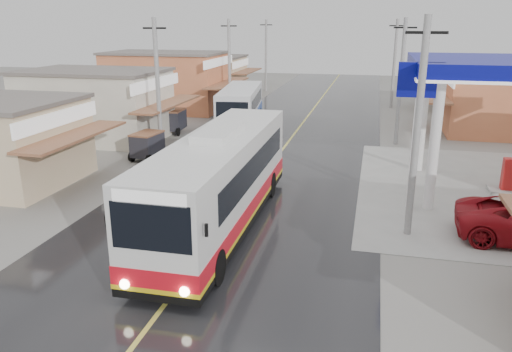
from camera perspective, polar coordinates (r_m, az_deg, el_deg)
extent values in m
plane|color=slate|center=(20.67, -2.89, -4.82)|extent=(120.00, 120.00, 0.00)
cube|color=black|center=(34.69, 4.02, 4.30)|extent=(12.00, 90.00, 0.02)
cube|color=#D8CC4C|center=(34.69, 4.02, 4.32)|extent=(0.15, 90.00, 0.01)
cylinder|color=white|center=(27.95, 18.50, 6.03)|extent=(0.44, 0.44, 5.50)
cylinder|color=white|center=(22.11, 19.69, 3.13)|extent=(0.44, 0.44, 5.50)
cube|color=#B21919|center=(26.10, 26.94, 0.21)|extent=(0.60, 0.45, 1.50)
cube|color=white|center=(21.97, 17.68, 3.92)|extent=(0.25, 0.25, 6.00)
cube|color=#090C81|center=(21.57, 18.29, 10.39)|extent=(1.80, 0.30, 1.40)
cube|color=silver|center=(19.09, -4.12, 0.02)|extent=(2.64, 12.44, 3.06)
cube|color=black|center=(19.63, -4.02, -4.54)|extent=(2.66, 12.46, 0.31)
cube|color=red|center=(19.45, -4.05, -3.12)|extent=(2.68, 12.48, 0.57)
cube|color=gold|center=(19.57, -4.03, -4.06)|extent=(2.69, 12.49, 0.15)
cube|color=black|center=(19.47, -3.70, 1.40)|extent=(2.67, 9.85, 1.04)
cube|color=black|center=(13.53, -11.88, -5.74)|extent=(2.29, 0.13, 1.35)
cube|color=black|center=(24.74, 0.06, 5.11)|extent=(2.29, 0.13, 1.14)
cube|color=white|center=(13.24, -12.10, -2.43)|extent=(2.09, 0.13, 0.36)
cube|color=silver|center=(18.66, -4.23, 4.96)|extent=(1.26, 3.11, 0.31)
cylinder|color=black|center=(16.29, -12.48, -9.30)|extent=(0.37, 1.14, 1.14)
cylinder|color=black|center=(15.50, -4.68, -10.35)|extent=(0.37, 1.14, 1.14)
cylinder|color=black|center=(23.46, -3.90, -0.59)|extent=(0.37, 1.14, 1.14)
cylinder|color=black|center=(22.92, 1.59, -0.99)|extent=(0.37, 1.14, 1.14)
sphere|color=#FFF2CC|center=(14.61, -14.77, -11.84)|extent=(0.29, 0.29, 0.29)
sphere|color=#FFF2CC|center=(13.93, -8.17, -12.92)|extent=(0.29, 0.29, 0.29)
cube|color=black|center=(14.40, -16.70, -4.92)|extent=(0.08, 0.08, 0.36)
cube|color=black|center=(13.25, -5.70, -6.18)|extent=(0.08, 0.08, 0.36)
cube|color=silver|center=(37.68, -1.77, 8.14)|extent=(3.70, 9.42, 2.55)
cube|color=#1C3E9A|center=(37.83, -1.76, 6.85)|extent=(3.74, 9.47, 1.02)
cube|color=black|center=(37.63, -1.78, 8.68)|extent=(3.52, 7.91, 0.92)
cube|color=black|center=(33.19, -2.75, 7.51)|extent=(2.14, 0.42, 1.12)
cylinder|color=black|center=(34.90, -4.22, 5.24)|extent=(0.44, 1.05, 1.02)
cylinder|color=black|center=(34.60, -0.60, 5.18)|extent=(0.44, 1.05, 1.02)
cylinder|color=black|center=(41.22, -2.73, 7.12)|extent=(0.44, 1.05, 1.02)
cylinder|color=black|center=(40.98, 0.35, 7.08)|extent=(0.44, 1.05, 1.02)
imported|color=black|center=(30.34, -3.73, 3.38)|extent=(0.97, 2.00, 1.01)
imported|color=#236A32|center=(29.97, -3.88, 4.62)|extent=(0.67, 0.49, 1.68)
cube|color=#26262D|center=(29.75, -12.31, 3.53)|extent=(1.45, 2.04, 1.24)
cube|color=brown|center=(29.60, -12.39, 4.79)|extent=(1.51, 2.09, 0.10)
cylinder|color=black|center=(29.71, -14.01, 2.16)|extent=(0.24, 0.59, 0.57)
cylinder|color=black|center=(30.79, -12.64, 2.78)|extent=(0.24, 0.59, 0.57)
cylinder|color=black|center=(28.89, -12.16, 1.86)|extent=(0.18, 0.58, 0.57)
cube|color=#26262D|center=(36.72, -9.38, 6.35)|extent=(1.43, 2.09, 1.32)
cube|color=brown|center=(36.60, -9.43, 7.44)|extent=(1.48, 2.15, 0.10)
cylinder|color=black|center=(36.44, -10.75, 5.14)|extent=(0.22, 0.62, 0.61)
cylinder|color=black|center=(37.74, -10.00, 5.59)|extent=(0.22, 0.62, 0.61)
cylinder|color=black|center=(35.81, -8.89, 5.02)|extent=(0.15, 0.61, 0.61)
torus|color=black|center=(26.83, -13.34, 0.21)|extent=(0.90, 0.90, 0.23)
torus|color=black|center=(26.76, -13.38, 0.68)|extent=(0.90, 0.90, 0.23)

